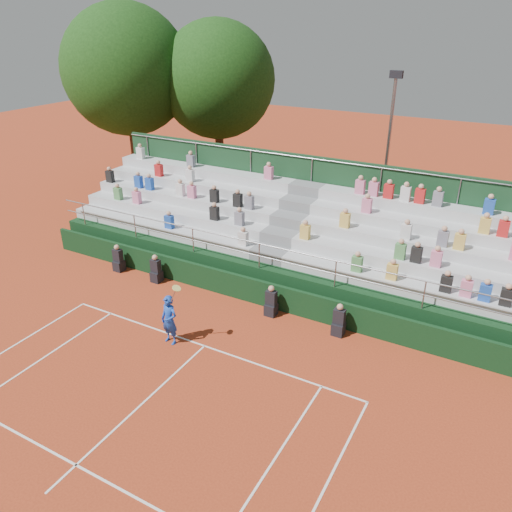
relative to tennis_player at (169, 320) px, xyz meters
The scene contains 8 objects.
ground 1.44m from the tennis_player, 17.30° to the left, with size 90.00×90.00×0.00m, color #A93B1C.
courtside_wall 3.72m from the tennis_player, 72.82° to the left, with size 20.00×0.15×1.00m, color black.
line_officials 3.14m from the tennis_player, 96.47° to the left, with size 10.19×0.40×1.19m.
grandstand 6.88m from the tennis_player, 80.67° to the left, with size 20.00×5.20×4.40m.
tennis_player is the anchor object (origin of this frame).
tree_west 18.42m from the tennis_player, 134.24° to the left, with size 7.34×7.34×10.61m.
tree_east 17.74m from the tennis_player, 116.88° to the left, with size 6.70×6.70×9.75m.
floodlight_mast 14.83m from the tennis_player, 78.27° to the left, with size 0.60×0.25×7.48m.
Camera 1 is at (7.95, -10.95, 9.74)m, focal length 35.00 mm.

